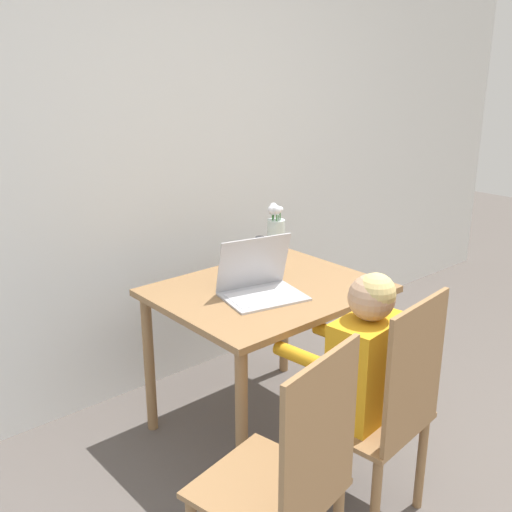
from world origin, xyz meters
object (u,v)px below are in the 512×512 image
object	(u,v)px
laptop	(259,282)
chair_occupied	(382,412)
water_bottle	(260,256)
chair_spare	(286,484)
person_seated	(355,365)
flower_vase	(276,236)

from	to	relation	value
laptop	chair_occupied	bearing A→B (deg)	-78.22
water_bottle	laptop	bearing A→B (deg)	-131.72
chair_spare	water_bottle	size ratio (longest dim) A/B	5.16
person_seated	flower_vase	xyz separation A→B (m)	(0.39, 0.86, 0.24)
laptop	flower_vase	size ratio (longest dim) A/B	1.26
person_seated	laptop	bearing A→B (deg)	-99.52
chair_spare	laptop	distance (m)	0.99
person_seated	water_bottle	world-z (taller)	person_seated
chair_spare	chair_occupied	bearing A→B (deg)	174.49
chair_occupied	laptop	world-z (taller)	laptop
laptop	flower_vase	xyz separation A→B (m)	(0.36, 0.28, 0.08)
chair_spare	flower_vase	distance (m)	1.44
chair_spare	water_bottle	distance (m)	1.28
laptop	person_seated	bearing A→B (deg)	-79.95
water_bottle	chair_spare	bearing A→B (deg)	-127.43
person_seated	water_bottle	distance (m)	0.85
chair_occupied	laptop	size ratio (longest dim) A/B	2.42
laptop	flower_vase	bearing A→B (deg)	51.22
flower_vase	water_bottle	bearing A→B (deg)	-157.97
person_seated	flower_vase	size ratio (longest dim) A/B	3.25
person_seated	laptop	world-z (taller)	person_seated
chair_occupied	chair_spare	xyz separation A→B (m)	(-0.54, -0.05, 0.00)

